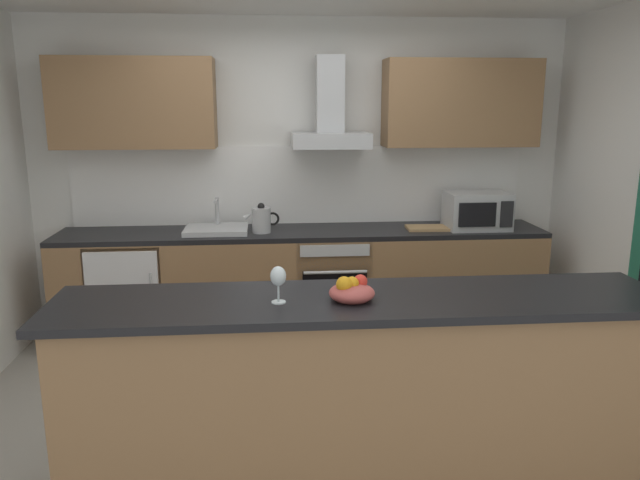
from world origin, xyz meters
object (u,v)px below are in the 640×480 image
Objects in this scene: oven at (331,282)px; sink at (217,229)px; range_hood at (330,119)px; refrigerator at (131,291)px; microwave at (477,211)px; kettle at (261,220)px; chopping_board at (427,228)px; wine_glass at (278,278)px; fruit_bowl at (352,291)px.

oven is 1.04m from sink.
refrigerator is at bearing -175.34° from range_hood.
kettle is at bearing -179.81° from microwave.
kettle is at bearing -179.58° from chopping_board.
sink reaches higher than oven.
wine_glass is (0.45, -2.09, 0.19)m from sink.
range_hood reaches higher than wine_glass.
chopping_board is at bearing -1.16° from sink.
kettle is (-0.56, -0.03, 0.55)m from oven.
kettle is 0.40× the size of range_hood.
chopping_board is at bearing -10.94° from range_hood.
refrigerator is at bearing 179.50° from chopping_board.
microwave is at bearing 50.92° from wine_glass.
wine_glass reaches higher than fruit_bowl.
kettle is 2.05m from wine_glass.
oven is 0.91m from chopping_board.
oven is at bearing 77.31° from wine_glass.
oven is at bearing 3.43° from kettle.
refrigerator is (-1.62, -0.00, -0.03)m from oven.
range_hood is at bearing 169.06° from chopping_board.
range_hood is at bearing 172.53° from microwave.
range_hood is at bearing 86.89° from fruit_bowl.
range_hood reaches higher than sink.
chopping_board is at bearing -0.50° from refrigerator.
sink is at bearing 178.95° from microwave.
wine_glass is at bearing -87.39° from kettle.
sink reaches higher than kettle.
refrigerator is 1.21m from kettle.
sink is at bearing 1.12° from refrigerator.
fruit_bowl is at bearing -93.30° from oven.
chopping_board is (1.26, 2.06, -0.21)m from wine_glass.
fruit_bowl reaches higher than chopping_board.
sink is 1.72m from chopping_board.
microwave is 1.76m from kettle.
oven is at bearing -0.68° from sink.
wine_glass is (0.09, -2.05, 0.11)m from kettle.
range_hood reaches higher than refrigerator.
range_hood is at bearing 90.00° from oven.
kettle is at bearing -7.05° from sink.
fruit_bowl is (0.44, -2.04, 0.03)m from kettle.
kettle is 0.85× the size of chopping_board.
oven is 2.35× the size of chopping_board.
refrigerator is at bearing -178.88° from sink.
wine_glass is at bearing -102.69° from oven.
sink is at bearing 102.25° from wine_glass.
range_hood is at bearing 7.31° from sink.
fruit_bowl is (0.35, 0.01, -0.08)m from wine_glass.
chopping_board is (1.36, 0.01, -0.09)m from kettle.
range_hood is (1.62, 0.13, 1.36)m from refrigerator.
range_hood reaches higher than kettle.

